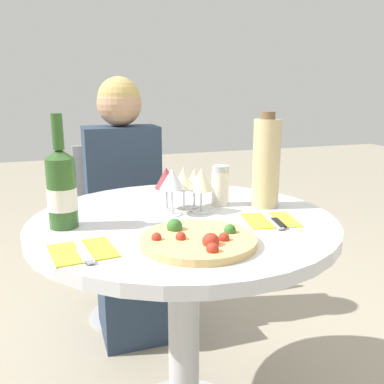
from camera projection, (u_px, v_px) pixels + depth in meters
The scene contains 14 objects.
dining_table at pixel (183, 261), 1.36m from camera, with size 0.95×0.95×0.76m.
chair_behind_diner at pixel (122, 234), 2.17m from camera, with size 0.42×0.42×0.86m.
seated_diner at pixel (126, 216), 2.01m from camera, with size 0.34×0.43×1.20m.
pizza_large at pixel (198, 240), 1.10m from camera, with size 0.30×0.30×0.05m.
wine_bottle at pixel (62, 188), 1.21m from camera, with size 0.08×0.08×0.32m.
tall_carafe at pixel (266, 163), 1.42m from camera, with size 0.09×0.09×0.32m.
sugar_shaker at pixel (220, 186), 1.45m from camera, with size 0.06×0.06×0.14m.
wine_glass_front_right at pixel (201, 180), 1.36m from camera, with size 0.08×0.08×0.14m.
wine_glass_center at pixel (184, 179), 1.38m from camera, with size 0.08×0.08×0.14m.
wine_glass_front_left at pixel (172, 180), 1.33m from camera, with size 0.08×0.08×0.15m.
wine_glass_back_right at pixel (194, 180), 1.42m from camera, with size 0.07×0.07×0.13m.
wine_glass_back_left at pixel (166, 179), 1.39m from camera, with size 0.08×0.08×0.14m.
place_setting_left at pixel (83, 251), 1.05m from camera, with size 0.17×0.19×0.01m.
place_setting_right at pixel (271, 220), 1.29m from camera, with size 0.18×0.19×0.01m.
Camera 1 is at (-0.38, -1.21, 1.15)m, focal length 40.00 mm.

